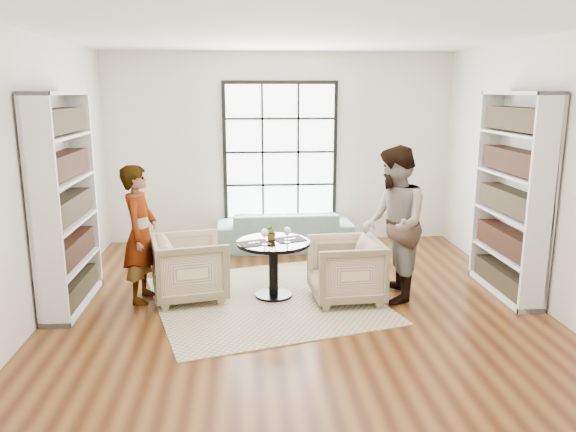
{
  "coord_description": "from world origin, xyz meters",
  "views": [
    {
      "loc": [
        -0.57,
        -5.96,
        2.41
      ],
      "look_at": [
        -0.08,
        0.4,
        0.98
      ],
      "focal_mm": 35.0,
      "sensor_mm": 36.0,
      "label": 1
    }
  ],
  "objects": [
    {
      "name": "ground",
      "position": [
        0.0,
        0.0,
        0.0
      ],
      "size": [
        6.0,
        6.0,
        0.0
      ],
      "primitive_type": "plane",
      "color": "brown"
    },
    {
      "name": "room_shell",
      "position": [
        0.0,
        0.54,
        1.26
      ],
      "size": [
        6.0,
        6.01,
        6.0
      ],
      "color": "silver",
      "rests_on": "ground"
    },
    {
      "name": "rug",
      "position": [
        -0.35,
        0.26,
        0.01
      ],
      "size": [
        3.04,
        3.04,
        0.01
      ],
      "primitive_type": "cube",
      "rotation": [
        0.0,
        0.0,
        0.27
      ],
      "color": "tan",
      "rests_on": "ground"
    },
    {
      "name": "pedestal_table",
      "position": [
        -0.25,
        0.35,
        0.5
      ],
      "size": [
        0.86,
        0.86,
        0.69
      ],
      "rotation": [
        0.0,
        0.0,
        0.34
      ],
      "color": "black",
      "rests_on": "ground"
    },
    {
      "name": "sofa",
      "position": [
        0.03,
        2.45,
        0.3
      ],
      "size": [
        2.07,
        0.83,
        0.6
      ],
      "primitive_type": "imported",
      "rotation": [
        0.0,
        0.0,
        3.15
      ],
      "color": "slate",
      "rests_on": "ground"
    },
    {
      "name": "armchair_left",
      "position": [
        -1.23,
        0.38,
        0.38
      ],
      "size": [
        0.99,
        0.97,
        0.76
      ],
      "primitive_type": "imported",
      "rotation": [
        0.0,
        0.0,
        1.79
      ],
      "color": "tan",
      "rests_on": "ground"
    },
    {
      "name": "armchair_right",
      "position": [
        0.58,
        0.19,
        0.37
      ],
      "size": [
        0.86,
        0.84,
        0.74
      ],
      "primitive_type": "imported",
      "rotation": [
        0.0,
        0.0,
        -1.51
      ],
      "color": "#BFB388",
      "rests_on": "ground"
    },
    {
      "name": "person_left",
      "position": [
        -1.78,
        0.38,
        0.8
      ],
      "size": [
        0.45,
        0.62,
        1.59
      ],
      "primitive_type": "imported",
      "rotation": [
        0.0,
        0.0,
        1.45
      ],
      "color": "gray",
      "rests_on": "ground"
    },
    {
      "name": "person_right",
      "position": [
        1.13,
        0.19,
        0.9
      ],
      "size": [
        0.76,
        0.94,
        1.8
      ],
      "primitive_type": "imported",
      "rotation": [
        0.0,
        0.0,
        -1.66
      ],
      "color": "gray",
      "rests_on": "ground"
    },
    {
      "name": "placemat_left",
      "position": [
        -0.48,
        0.28,
        0.69
      ],
      "size": [
        0.41,
        0.36,
        0.01
      ],
      "primitive_type": "cube",
      "rotation": [
        0.0,
        0.0,
        0.34
      ],
      "color": "black",
      "rests_on": "pedestal_table"
    },
    {
      "name": "placemat_right",
      "position": [
        -0.05,
        0.41,
        0.69
      ],
      "size": [
        0.41,
        0.36,
        0.01
      ],
      "primitive_type": "cube",
      "rotation": [
        0.0,
        0.0,
        0.34
      ],
      "color": "black",
      "rests_on": "pedestal_table"
    },
    {
      "name": "cutlery_left",
      "position": [
        -0.48,
        0.28,
        0.7
      ],
      "size": [
        0.21,
        0.25,
        0.01
      ],
      "primitive_type": null,
      "rotation": [
        0.0,
        0.0,
        0.34
      ],
      "color": "silver",
      "rests_on": "placemat_left"
    },
    {
      "name": "cutlery_right",
      "position": [
        -0.05,
        0.41,
        0.7
      ],
      "size": [
        0.21,
        0.25,
        0.01
      ],
      "primitive_type": null,
      "rotation": [
        0.0,
        0.0,
        0.34
      ],
      "color": "silver",
      "rests_on": "placemat_right"
    },
    {
      "name": "wine_glass_left",
      "position": [
        -0.36,
        0.2,
        0.82
      ],
      "size": [
        0.09,
        0.09,
        0.19
      ],
      "color": "silver",
      "rests_on": "pedestal_table"
    },
    {
      "name": "wine_glass_right",
      "position": [
        -0.09,
        0.27,
        0.82
      ],
      "size": [
        0.09,
        0.09,
        0.19
      ],
      "color": "silver",
      "rests_on": "pedestal_table"
    },
    {
      "name": "flower_centerpiece",
      "position": [
        -0.26,
        0.43,
        0.78
      ],
      "size": [
        0.17,
        0.15,
        0.19
      ],
      "primitive_type": "imported",
      "rotation": [
        0.0,
        0.0,
        0.02
      ],
      "color": "gray",
      "rests_on": "pedestal_table"
    }
  ]
}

